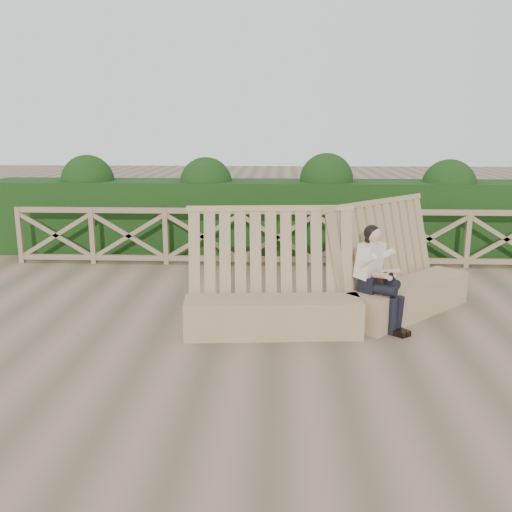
{
  "coord_description": "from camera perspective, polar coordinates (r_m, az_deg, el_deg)",
  "views": [
    {
      "loc": [
        0.09,
        -7.16,
        2.66
      ],
      "look_at": [
        -0.26,
        0.4,
        0.9
      ],
      "focal_mm": 40.0,
      "sensor_mm": 36.0,
      "label": 1
    }
  ],
  "objects": [
    {
      "name": "guardrail",
      "position": [
        10.86,
        2.11,
        1.9
      ],
      "size": [
        10.1,
        0.09,
        1.1
      ],
      "color": "#856A4D",
      "rests_on": "ground"
    },
    {
      "name": "ground",
      "position": [
        7.63,
        1.82,
        -7.3
      ],
      "size": [
        60.0,
        60.0,
        0.0
      ],
      "primitive_type": "plane",
      "color": "brown",
      "rests_on": "ground"
    },
    {
      "name": "woman",
      "position": [
        7.65,
        11.99,
        -1.61
      ],
      "size": [
        0.74,
        0.75,
        1.38
      ],
      "rotation": [
        0.0,
        0.0,
        0.84
      ],
      "color": "black",
      "rests_on": "ground"
    },
    {
      "name": "bench",
      "position": [
        7.84,
        8.62,
        -3.74
      ],
      "size": [
        4.07,
        2.38,
        1.62
      ],
      "rotation": [
        0.0,
        0.0,
        0.4
      ],
      "color": "#89724E",
      "rests_on": "ground"
    },
    {
      "name": "hedge",
      "position": [
        12.01,
        2.18,
        3.93
      ],
      "size": [
        12.0,
        1.2,
        1.5
      ],
      "primitive_type": "cube",
      "color": "black",
      "rests_on": "ground"
    }
  ]
}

